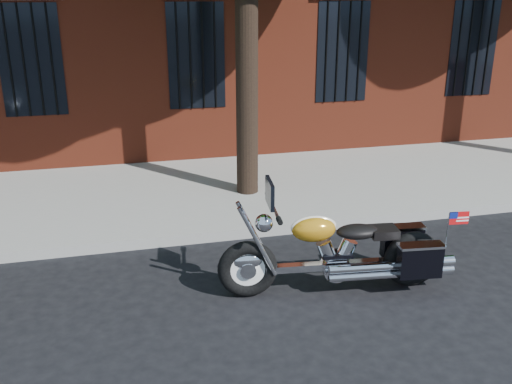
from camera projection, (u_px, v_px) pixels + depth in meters
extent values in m
plane|color=black|center=(261.00, 282.00, 7.05)|extent=(120.00, 120.00, 0.00)
cube|color=gray|center=(238.00, 233.00, 8.29)|extent=(40.00, 0.16, 0.15)
cube|color=gray|center=(215.00, 191.00, 10.01)|extent=(40.00, 3.60, 0.15)
cube|color=black|center=(196.00, 56.00, 10.98)|extent=(1.10, 0.14, 2.00)
cylinder|color=black|center=(196.00, 56.00, 10.91)|extent=(0.04, 0.04, 2.00)
cylinder|color=black|center=(247.00, 51.00, 8.98)|extent=(0.36, 0.36, 5.00)
torus|color=black|center=(248.00, 269.00, 6.61)|extent=(0.72, 0.23, 0.70)
torus|color=black|center=(412.00, 259.00, 6.85)|extent=(0.72, 0.23, 0.70)
cylinder|color=white|center=(248.00, 269.00, 6.61)|extent=(0.53, 0.12, 0.53)
cylinder|color=white|center=(412.00, 259.00, 6.85)|extent=(0.53, 0.12, 0.53)
ellipsoid|color=white|center=(248.00, 261.00, 6.57)|extent=(0.38, 0.17, 0.20)
ellipsoid|color=orange|center=(413.00, 249.00, 6.81)|extent=(0.38, 0.19, 0.20)
cube|color=white|center=(331.00, 265.00, 6.74)|extent=(1.58, 0.28, 0.08)
cylinder|color=white|center=(336.00, 267.00, 6.75)|extent=(0.35, 0.22, 0.34)
cylinder|color=white|center=(384.00, 271.00, 6.64)|extent=(1.32, 0.24, 0.09)
ellipsoid|color=orange|center=(314.00, 229.00, 6.55)|extent=(0.55, 0.36, 0.30)
ellipsoid|color=black|center=(358.00, 232.00, 6.63)|extent=(0.54, 0.35, 0.16)
cube|color=black|center=(402.00, 241.00, 7.07)|extent=(0.52, 0.22, 0.40)
cube|color=black|center=(420.00, 261.00, 6.56)|extent=(0.52, 0.22, 0.40)
cylinder|color=white|center=(273.00, 207.00, 6.39)|extent=(0.13, 0.82, 0.04)
sphere|color=white|center=(264.00, 223.00, 6.44)|extent=(0.23, 0.23, 0.21)
cube|color=black|center=(270.00, 193.00, 6.33)|extent=(0.09, 0.42, 0.29)
cube|color=red|center=(459.00, 218.00, 6.39)|extent=(0.23, 0.04, 0.15)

